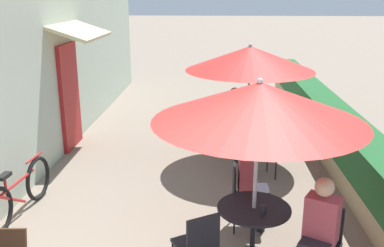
% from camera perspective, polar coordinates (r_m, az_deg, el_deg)
% --- Properties ---
extents(cafe_facade_wall, '(0.98, 11.93, 4.20)m').
position_cam_1_polar(cafe_facade_wall, '(9.24, -16.49, 10.41)').
color(cafe_facade_wall, '#B2C1AD').
rests_on(cafe_facade_wall, ground_plane).
extents(planter_hedge, '(0.60, 10.93, 1.01)m').
position_cam_1_polar(planter_hedge, '(9.32, 16.87, 0.69)').
color(planter_hedge, tan).
rests_on(planter_hedge, ground_plane).
extents(patio_table_near, '(0.84, 0.84, 0.70)m').
position_cam_1_polar(patio_table_near, '(5.08, 8.19, -12.74)').
color(patio_table_near, black).
rests_on(patio_table_near, ground_plane).
extents(patio_umbrella_near, '(2.30, 2.30, 2.20)m').
position_cam_1_polar(patio_umbrella_near, '(4.55, 8.92, 2.82)').
color(patio_umbrella_near, '#B7B7BC').
rests_on(patio_umbrella_near, ground_plane).
extents(cafe_chair_near_left, '(0.40, 0.40, 0.87)m').
position_cam_1_polar(cafe_chair_near_left, '(5.75, 6.70, -9.11)').
color(cafe_chair_near_left, black).
rests_on(cafe_chair_near_left, ground_plane).
extents(seated_patron_near_left, '(0.40, 0.34, 1.25)m').
position_cam_1_polar(seated_patron_near_left, '(5.68, 7.90, -7.57)').
color(seated_patron_near_left, '#23232D').
rests_on(seated_patron_near_left, ground_plane).
extents(cafe_chair_near_right, '(0.55, 0.55, 0.87)m').
position_cam_1_polar(cafe_chair_near_right, '(4.68, 0.84, -15.56)').
color(cafe_chair_near_right, black).
rests_on(cafe_chair_near_right, ground_plane).
extents(cafe_chair_near_back, '(0.54, 0.54, 0.87)m').
position_cam_1_polar(cafe_chair_near_back, '(4.94, 16.86, -14.46)').
color(cafe_chair_near_back, black).
rests_on(cafe_chair_near_back, ground_plane).
extents(seated_patron_near_back, '(0.48, 0.51, 1.25)m').
position_cam_1_polar(seated_patron_near_back, '(4.76, 16.65, -13.33)').
color(seated_patron_near_back, '#23232D').
rests_on(seated_patron_near_back, ground_plane).
extents(coffee_cup_near, '(0.07, 0.07, 0.09)m').
position_cam_1_polar(coffee_cup_near, '(4.89, 9.48, -11.14)').
color(coffee_cup_near, '#232328').
rests_on(coffee_cup_near, patio_table_near).
extents(patio_table_mid, '(0.84, 0.84, 0.70)m').
position_cam_1_polar(patio_table_mid, '(8.01, 7.34, -1.39)').
color(patio_table_mid, black).
rests_on(patio_table_mid, ground_plane).
extents(patio_umbrella_mid, '(2.30, 2.30, 2.20)m').
position_cam_1_polar(patio_umbrella_mid, '(7.69, 7.74, 8.60)').
color(patio_umbrella_mid, '#B7B7BC').
rests_on(patio_umbrella_mid, ground_plane).
extents(cafe_chair_mid_left, '(0.50, 0.50, 0.87)m').
position_cam_1_polar(cafe_chair_mid_left, '(8.67, 5.12, 0.03)').
color(cafe_chair_mid_left, black).
rests_on(cafe_chair_mid_left, ground_plane).
extents(seated_patron_mid_left, '(0.47, 0.42, 1.25)m').
position_cam_1_polar(seated_patron_mid_left, '(8.66, 5.86, 1.15)').
color(seated_patron_mid_left, '#23232D').
rests_on(seated_patron_mid_left, ground_plane).
extents(cafe_chair_mid_right, '(0.50, 0.50, 0.87)m').
position_cam_1_polar(cafe_chair_mid_right, '(7.38, 9.95, -3.24)').
color(cafe_chair_mid_right, black).
rests_on(cafe_chair_mid_right, ground_plane).
extents(coffee_cup_mid, '(0.07, 0.07, 0.09)m').
position_cam_1_polar(coffee_cup_mid, '(8.00, 6.42, 0.26)').
color(coffee_cup_mid, '#232328').
rests_on(coffee_cup_mid, patio_table_mid).
extents(bicycle_leaning, '(0.21, 1.75, 0.77)m').
position_cam_1_polar(bicycle_leaning, '(6.52, -22.05, -8.62)').
color(bicycle_leaning, black).
rests_on(bicycle_leaning, ground_plane).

